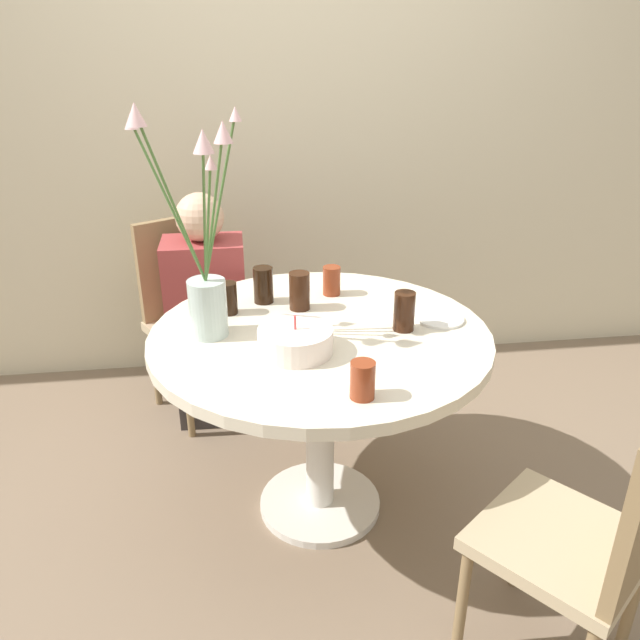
% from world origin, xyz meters
% --- Properties ---
extents(ground_plane, '(16.00, 16.00, 0.00)m').
position_xyz_m(ground_plane, '(0.00, 0.00, 0.00)').
color(ground_plane, '#7A6651').
extents(wall_back, '(8.00, 0.05, 2.60)m').
position_xyz_m(wall_back, '(0.00, 1.24, 1.30)').
color(wall_back, beige).
rests_on(wall_back, ground_plane).
extents(dining_table, '(1.13, 1.13, 0.74)m').
position_xyz_m(dining_table, '(0.00, 0.00, 0.61)').
color(dining_table, beige).
rests_on(dining_table, ground_plane).
extents(chair_far_back, '(0.55, 0.55, 0.89)m').
position_xyz_m(chair_far_back, '(-0.49, 0.83, 0.50)').
color(chair_far_back, tan).
rests_on(chair_far_back, ground_plane).
extents(chair_right_flank, '(0.56, 0.56, 0.89)m').
position_xyz_m(chair_right_flank, '(0.60, -0.75, 0.50)').
color(chair_right_flank, tan).
rests_on(chair_right_flank, ground_plane).
extents(birthday_cake, '(0.23, 0.23, 0.12)m').
position_xyz_m(birthday_cake, '(-0.10, -0.14, 0.78)').
color(birthday_cake, white).
rests_on(birthday_cake, dining_table).
extents(flower_vase, '(0.34, 0.22, 0.73)m').
position_xyz_m(flower_vase, '(-0.36, 0.00, 0.96)').
color(flower_vase, '#B2C6C1').
rests_on(flower_vase, dining_table).
extents(side_plate, '(0.16, 0.16, 0.01)m').
position_xyz_m(side_plate, '(0.42, 0.03, 0.74)').
color(side_plate, white).
rests_on(side_plate, dining_table).
extents(drink_glass_0, '(0.07, 0.07, 0.14)m').
position_xyz_m(drink_glass_0, '(-0.05, 0.19, 0.81)').
color(drink_glass_0, '#33190C').
rests_on(drink_glass_0, dining_table).
extents(drink_glass_1, '(0.07, 0.07, 0.13)m').
position_xyz_m(drink_glass_1, '(-0.17, 0.27, 0.80)').
color(drink_glass_1, black).
rests_on(drink_glass_1, dining_table).
extents(drink_glass_2, '(0.07, 0.07, 0.11)m').
position_xyz_m(drink_glass_2, '(0.06, -0.43, 0.79)').
color(drink_glass_2, maroon).
rests_on(drink_glass_2, dining_table).
extents(drink_glass_3, '(0.06, 0.06, 0.11)m').
position_xyz_m(drink_glass_3, '(-0.30, 0.19, 0.79)').
color(drink_glass_3, black).
rests_on(drink_glass_3, dining_table).
extents(drink_glass_4, '(0.07, 0.07, 0.13)m').
position_xyz_m(drink_glass_4, '(0.28, -0.02, 0.80)').
color(drink_glass_4, '#33190C').
rests_on(drink_glass_4, dining_table).
extents(drink_glass_5, '(0.07, 0.07, 0.11)m').
position_xyz_m(drink_glass_5, '(0.09, 0.31, 0.79)').
color(drink_glass_5, maroon).
rests_on(drink_glass_5, dining_table).
extents(person_guest, '(0.34, 0.24, 1.05)m').
position_xyz_m(person_guest, '(-0.40, 0.69, 0.49)').
color(person_guest, '#383333').
rests_on(person_guest, ground_plane).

